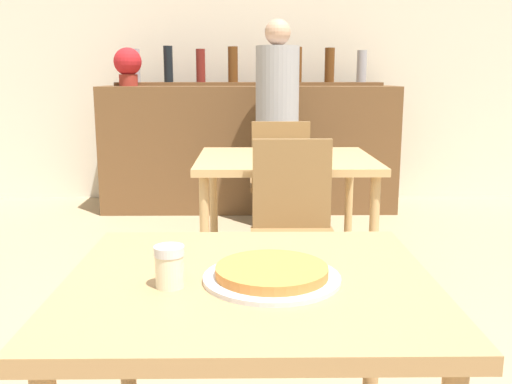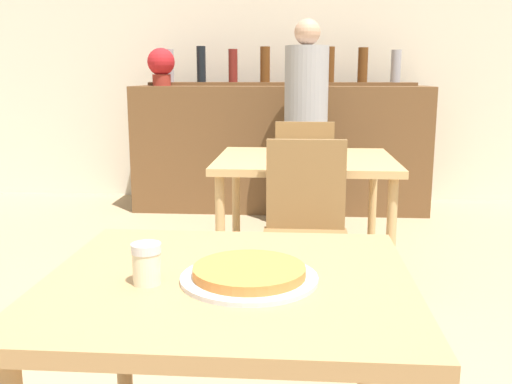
{
  "view_description": "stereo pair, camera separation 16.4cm",
  "coord_description": "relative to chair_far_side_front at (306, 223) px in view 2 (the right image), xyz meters",
  "views": [
    {
      "loc": [
        0.0,
        -1.33,
        1.21
      ],
      "look_at": [
        0.03,
        0.55,
        0.82
      ],
      "focal_mm": 40.0,
      "sensor_mm": 36.0,
      "label": 1
    },
    {
      "loc": [
        0.17,
        -1.33,
        1.21
      ],
      "look_at": [
        0.03,
        0.55,
        0.82
      ],
      "focal_mm": 40.0,
      "sensor_mm": 36.0,
      "label": 2
    }
  ],
  "objects": [
    {
      "name": "wall_back",
      "position": [
        -0.21,
        3.02,
        0.87
      ],
      "size": [
        8.0,
        0.05,
        2.8
      ],
      "color": "silver",
      "rests_on": "ground_plane"
    },
    {
      "name": "dining_table_near",
      "position": [
        -0.21,
        -1.27,
        0.11
      ],
      "size": [
        0.9,
        0.82,
        0.72
      ],
      "color": "#A87F51",
      "rests_on": "ground_plane"
    },
    {
      "name": "dining_table_far",
      "position": [
        -0.0,
        0.61,
        0.14
      ],
      "size": [
        0.99,
        0.87,
        0.75
      ],
      "color": "tan",
      "rests_on": "ground_plane"
    },
    {
      "name": "bar_counter",
      "position": [
        -0.21,
        2.51,
        0.03
      ],
      "size": [
        2.6,
        0.56,
        1.11
      ],
      "color": "brown",
      "rests_on": "ground_plane"
    },
    {
      "name": "bar_back_shelf",
      "position": [
        -0.18,
        2.65,
        0.68
      ],
      "size": [
        2.39,
        0.24,
        0.35
      ],
      "color": "brown",
      "rests_on": "bar_counter"
    },
    {
      "name": "chair_far_side_front",
      "position": [
        0.0,
        0.0,
        0.0
      ],
      "size": [
        0.4,
        0.4,
        0.91
      ],
      "color": "olive",
      "rests_on": "ground_plane"
    },
    {
      "name": "chair_far_side_back",
      "position": [
        -0.0,
        1.21,
        0.0
      ],
      "size": [
        0.4,
        0.4,
        0.91
      ],
      "rotation": [
        0.0,
        0.0,
        3.14
      ],
      "color": "olive",
      "rests_on": "ground_plane"
    },
    {
      "name": "pizza_tray",
      "position": [
        -0.15,
        -1.29,
        0.21
      ],
      "size": [
        0.33,
        0.33,
        0.04
      ],
      "color": "silver",
      "rests_on": "dining_table_near"
    },
    {
      "name": "cheese_shaker",
      "position": [
        -0.39,
        -1.33,
        0.24
      ],
      "size": [
        0.07,
        0.07,
        0.1
      ],
      "color": "beige",
      "rests_on": "dining_table_near"
    },
    {
      "name": "person_standing",
      "position": [
        0.02,
        1.93,
        0.35
      ],
      "size": [
        0.34,
        0.34,
        1.63
      ],
      "color": "#2D2D38",
      "rests_on": "ground_plane"
    },
    {
      "name": "potted_plant",
      "position": [
        -1.26,
        2.46,
        0.76
      ],
      "size": [
        0.24,
        0.24,
        0.33
      ],
      "color": "maroon",
      "rests_on": "bar_counter"
    }
  ]
}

